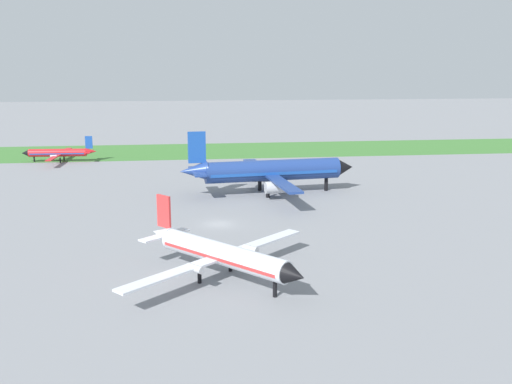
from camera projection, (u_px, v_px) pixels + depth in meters
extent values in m
plane|color=gray|center=(219.00, 224.00, 80.05)|extent=(600.00, 600.00, 0.00)
cube|color=#3D7533|center=(201.00, 151.00, 149.49)|extent=(360.00, 28.00, 0.08)
cylinder|color=red|center=(58.00, 153.00, 131.84)|extent=(13.01, 2.33, 1.80)
cone|color=black|center=(26.00, 153.00, 131.24)|extent=(1.87, 1.83, 1.76)
cone|color=red|center=(91.00, 151.00, 132.42)|extent=(2.58, 1.72, 1.62)
cube|color=#19479E|center=(58.00, 153.00, 131.87)|extent=(12.29, 2.34, 0.25)
cube|color=red|center=(54.00, 157.00, 127.12)|extent=(1.67, 9.93, 0.18)
cube|color=red|center=(65.00, 151.00, 136.75)|extent=(1.67, 9.93, 0.18)
cylinder|color=#B7BABF|center=(54.00, 156.00, 128.81)|extent=(1.46, 0.63, 0.58)
cylinder|color=#B7BABF|center=(61.00, 152.00, 134.97)|extent=(1.46, 0.63, 0.58)
cube|color=#19479E|center=(89.00, 142.00, 131.93)|extent=(1.63, 0.28, 2.88)
cube|color=red|center=(88.00, 152.00, 131.17)|extent=(1.18, 2.56, 0.14)
cube|color=red|center=(90.00, 151.00, 133.62)|extent=(1.18, 2.56, 0.14)
cylinder|color=black|center=(34.00, 160.00, 131.72)|extent=(0.32, 0.32, 1.26)
cylinder|color=black|center=(60.00, 160.00, 130.51)|extent=(0.32, 0.32, 1.26)
cylinder|color=black|center=(64.00, 158.00, 133.97)|extent=(0.32, 0.32, 1.26)
cylinder|color=silver|center=(223.00, 254.00, 58.60)|extent=(12.72, 13.92, 2.30)
cone|color=black|center=(294.00, 275.00, 52.68)|extent=(3.21, 3.22, 2.25)
cone|color=silver|center=(162.00, 234.00, 64.75)|extent=(3.69, 3.78, 2.07)
cube|color=red|center=(223.00, 256.00, 58.64)|extent=(12.14, 13.26, 0.32)
cube|color=silver|center=(260.00, 243.00, 63.63)|extent=(10.53, 9.60, 0.23)
cube|color=silver|center=(173.00, 273.00, 54.33)|extent=(10.53, 9.60, 0.23)
cylinder|color=#B7BABF|center=(251.00, 249.00, 61.54)|extent=(1.77, 1.87, 0.74)
cylinder|color=#B7BABF|center=(195.00, 269.00, 55.59)|extent=(1.77, 1.87, 0.74)
cube|color=red|center=(164.00, 211.00, 63.87)|extent=(1.58, 1.73, 3.68)
cube|color=silver|center=(176.00, 232.00, 65.65)|extent=(3.33, 3.17, 0.18)
cube|color=silver|center=(153.00, 238.00, 63.28)|extent=(3.33, 3.17, 0.18)
cylinder|color=black|center=(275.00, 289.00, 54.58)|extent=(0.41, 0.41, 1.61)
cylinder|color=black|center=(230.00, 264.00, 61.43)|extent=(0.41, 0.41, 1.61)
cylinder|color=black|center=(200.00, 276.00, 58.08)|extent=(0.41, 0.41, 1.61)
cylinder|color=navy|center=(273.00, 170.00, 98.53)|extent=(23.83, 6.16, 3.60)
cone|color=black|center=(344.00, 167.00, 101.53)|extent=(3.64, 3.87, 3.53)
cone|color=navy|center=(193.00, 171.00, 95.29)|extent=(4.91, 3.72, 3.24)
cube|color=#19479E|center=(273.00, 172.00, 98.59)|extent=(22.53, 6.09, 0.50)
cube|color=navy|center=(258.00, 167.00, 105.98)|extent=(4.00, 15.87, 0.36)
cube|color=navy|center=(282.00, 183.00, 91.06)|extent=(4.00, 15.87, 0.36)
cylinder|color=#B7BABF|center=(262.00, 176.00, 103.57)|extent=(4.12, 2.40, 1.98)
cylinder|color=#B7BABF|center=(277.00, 187.00, 94.02)|extent=(4.12, 2.40, 1.98)
cube|color=#19479E|center=(197.00, 147.00, 94.59)|extent=(2.98, 0.75, 5.24)
cube|color=navy|center=(196.00, 169.00, 97.63)|extent=(2.45, 4.77, 0.29)
cube|color=navy|center=(199.00, 174.00, 93.28)|extent=(2.45, 4.77, 0.29)
cylinder|color=black|center=(326.00, 184.00, 101.41)|extent=(0.65, 0.65, 2.29)
cylinder|color=black|center=(260.00, 184.00, 101.48)|extent=(0.65, 0.65, 2.29)
cylinder|color=black|center=(268.00, 191.00, 96.10)|extent=(0.65, 0.65, 2.29)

